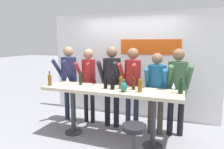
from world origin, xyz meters
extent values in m
plane|color=gray|center=(0.00, 0.00, 0.00)|extent=(40.00, 40.00, 0.00)
cube|color=white|center=(0.00, 1.45, 1.28)|extent=(4.22, 0.10, 2.56)
cube|color=#DB5114|center=(0.47, 1.39, 1.74)|extent=(1.43, 0.02, 0.36)
cube|color=beige|center=(0.00, 0.00, 0.97)|extent=(2.62, 0.66, 0.06)
cylinder|color=#333338|center=(-0.81, 0.00, 0.50)|extent=(0.09, 0.09, 0.94)
cylinder|color=#333338|center=(-0.81, 0.00, 0.01)|extent=(0.36, 0.36, 0.02)
cylinder|color=#333338|center=(0.81, 0.00, 0.50)|extent=(0.09, 0.09, 0.94)
cylinder|color=#333338|center=(0.81, 0.00, 0.01)|extent=(0.36, 0.36, 0.02)
cylinder|color=#333338|center=(0.62, -0.63, 0.31)|extent=(0.06, 0.06, 0.57)
cylinder|color=black|center=(0.62, -0.63, 0.60)|extent=(0.37, 0.37, 0.07)
cylinder|color=#23283D|center=(-1.34, 0.60, 0.42)|extent=(0.11, 0.11, 0.84)
cylinder|color=#23283D|center=(-1.15, 0.57, 0.42)|extent=(0.11, 0.11, 0.84)
cylinder|color=#23284C|center=(-1.25, 0.58, 1.18)|extent=(0.41, 0.41, 0.67)
sphere|color=#9E7556|center=(-1.25, 0.58, 1.65)|extent=(0.23, 0.23, 0.23)
cylinder|color=#23284C|center=(-1.44, 0.45, 1.23)|extent=(0.15, 0.40, 0.51)
cylinder|color=#23284C|center=(-1.11, 0.40, 1.23)|extent=(0.15, 0.40, 0.51)
cylinder|color=black|center=(-0.84, 0.62, 0.41)|extent=(0.10, 0.10, 0.82)
cylinder|color=black|center=(-0.67, 0.62, 0.41)|extent=(0.10, 0.10, 0.82)
cylinder|color=maroon|center=(-0.75, 0.62, 1.15)|extent=(0.31, 0.31, 0.65)
sphere|color=#9E7556|center=(-0.75, 0.62, 1.60)|extent=(0.22, 0.22, 0.22)
cylinder|color=maroon|center=(-0.90, 0.46, 1.19)|extent=(0.08, 0.38, 0.49)
cylinder|color=maroon|center=(-0.61, 0.46, 1.19)|extent=(0.08, 0.38, 0.49)
cylinder|color=black|center=(-0.29, 0.58, 0.42)|extent=(0.12, 0.12, 0.85)
cylinder|color=black|center=(-0.08, 0.58, 0.42)|extent=(0.12, 0.12, 0.85)
cylinder|color=black|center=(-0.18, 0.58, 1.18)|extent=(0.39, 0.39, 0.67)
sphere|color=brown|center=(-0.18, 0.58, 1.65)|extent=(0.23, 0.23, 0.23)
cylinder|color=black|center=(-0.36, 0.41, 1.23)|extent=(0.10, 0.40, 0.52)
cylinder|color=black|center=(0.00, 0.42, 1.23)|extent=(0.10, 0.40, 0.52)
cylinder|color=#23283D|center=(0.19, 0.58, 0.42)|extent=(0.11, 0.11, 0.83)
cylinder|color=#23283D|center=(0.37, 0.56, 0.42)|extent=(0.11, 0.11, 0.83)
cylinder|color=maroon|center=(0.28, 0.57, 1.17)|extent=(0.37, 0.37, 0.66)
sphere|color=brown|center=(0.28, 0.57, 1.63)|extent=(0.23, 0.23, 0.23)
cylinder|color=maroon|center=(0.10, 0.43, 1.21)|extent=(0.13, 0.39, 0.51)
cylinder|color=maroon|center=(0.41, 0.39, 1.21)|extent=(0.13, 0.39, 0.51)
cylinder|color=#473D33|center=(0.67, 0.55, 0.40)|extent=(0.11, 0.11, 0.79)
cylinder|color=#473D33|center=(0.87, 0.56, 0.40)|extent=(0.11, 0.11, 0.79)
cylinder|color=#19517A|center=(0.77, 0.55, 1.10)|extent=(0.37, 0.37, 0.63)
sphere|color=brown|center=(0.77, 0.55, 1.54)|extent=(0.21, 0.21, 0.21)
cylinder|color=#19517A|center=(0.61, 0.39, 1.15)|extent=(0.10, 0.38, 0.48)
cylinder|color=#19517A|center=(0.94, 0.41, 1.15)|extent=(0.10, 0.38, 0.48)
cylinder|color=black|center=(1.06, 0.60, 0.42)|extent=(0.12, 0.12, 0.83)
cylinder|color=black|center=(1.26, 0.64, 0.42)|extent=(0.12, 0.12, 0.83)
cylinder|color=#335638|center=(1.16, 0.62, 1.16)|extent=(0.43, 0.43, 0.66)
sphere|color=brown|center=(1.16, 0.62, 1.62)|extent=(0.23, 0.23, 0.23)
cylinder|color=#335638|center=(1.02, 0.42, 1.21)|extent=(0.17, 0.40, 0.51)
cylinder|color=#335638|center=(1.36, 0.49, 1.21)|extent=(0.17, 0.40, 0.51)
cylinder|color=black|center=(0.06, -0.04, 1.10)|extent=(0.08, 0.08, 0.20)
sphere|color=black|center=(0.06, -0.04, 1.20)|extent=(0.08, 0.08, 0.08)
cylinder|color=black|center=(0.06, -0.04, 1.24)|extent=(0.03, 0.03, 0.07)
cylinder|color=black|center=(0.06, -0.04, 1.28)|extent=(0.03, 0.03, 0.01)
cylinder|color=brown|center=(0.19, 0.06, 1.10)|extent=(0.08, 0.08, 0.20)
sphere|color=brown|center=(0.19, 0.06, 1.20)|extent=(0.08, 0.08, 0.08)
cylinder|color=brown|center=(0.19, 0.06, 1.23)|extent=(0.03, 0.03, 0.07)
cylinder|color=black|center=(0.19, 0.06, 1.27)|extent=(0.03, 0.03, 0.01)
cylinder|color=brown|center=(-1.22, -0.16, 1.10)|extent=(0.07, 0.07, 0.20)
sphere|color=brown|center=(-1.22, -0.16, 1.20)|extent=(0.07, 0.07, 0.07)
cylinder|color=brown|center=(-1.22, -0.16, 1.24)|extent=(0.03, 0.03, 0.07)
cylinder|color=black|center=(-1.22, -0.16, 1.28)|extent=(0.03, 0.03, 0.01)
cylinder|color=brown|center=(0.57, -0.07, 1.10)|extent=(0.08, 0.08, 0.20)
sphere|color=brown|center=(0.57, -0.07, 1.20)|extent=(0.08, 0.08, 0.08)
cylinder|color=brown|center=(0.57, -0.07, 1.23)|extent=(0.03, 0.03, 0.07)
cylinder|color=black|center=(0.57, -0.07, 1.28)|extent=(0.03, 0.03, 0.01)
cylinder|color=black|center=(-0.08, -0.03, 1.10)|extent=(0.07, 0.07, 0.20)
sphere|color=black|center=(-0.08, -0.03, 1.20)|extent=(0.07, 0.07, 0.07)
cylinder|color=black|center=(-0.08, -0.03, 1.24)|extent=(0.03, 0.03, 0.07)
cylinder|color=black|center=(-0.08, -0.03, 1.28)|extent=(0.03, 0.03, 0.01)
cylinder|color=#4C1E0F|center=(0.42, 0.08, 1.10)|extent=(0.07, 0.07, 0.20)
sphere|color=#4C1E0F|center=(0.42, 0.08, 1.21)|extent=(0.07, 0.07, 0.07)
cylinder|color=#4C1E0F|center=(0.42, 0.08, 1.24)|extent=(0.03, 0.03, 0.07)
cylinder|color=black|center=(0.42, 0.08, 1.28)|extent=(0.03, 0.03, 0.01)
cylinder|color=black|center=(1.23, 0.07, 1.09)|extent=(0.08, 0.08, 0.18)
sphere|color=black|center=(1.23, 0.07, 1.19)|extent=(0.08, 0.08, 0.08)
cylinder|color=black|center=(1.23, 0.07, 1.22)|extent=(0.03, 0.03, 0.07)
cylinder|color=black|center=(1.23, 0.07, 1.26)|extent=(0.03, 0.03, 0.01)
cylinder|color=black|center=(-0.68, 0.10, 1.09)|extent=(0.06, 0.06, 0.18)
sphere|color=black|center=(-0.68, 0.10, 1.19)|extent=(0.06, 0.06, 0.06)
cylinder|color=black|center=(-0.68, 0.10, 1.22)|extent=(0.02, 0.02, 0.06)
cylinder|color=black|center=(-0.68, 0.10, 1.26)|extent=(0.03, 0.03, 0.01)
cylinder|color=silver|center=(-0.90, -0.03, 1.01)|extent=(0.06, 0.06, 0.01)
cylinder|color=silver|center=(-0.90, -0.03, 1.05)|extent=(0.01, 0.01, 0.08)
cone|color=silver|center=(-0.90, -0.03, 1.13)|extent=(0.07, 0.07, 0.09)
cylinder|color=silver|center=(1.12, 0.05, 1.01)|extent=(0.06, 0.06, 0.01)
cylinder|color=silver|center=(1.12, 0.05, 1.05)|extent=(0.01, 0.01, 0.08)
cone|color=silver|center=(1.12, 0.05, 1.13)|extent=(0.07, 0.07, 0.09)
ellipsoid|color=#1E665B|center=(0.31, -0.15, 1.09)|extent=(0.13, 0.13, 0.17)
cylinder|color=#1E665B|center=(0.31, -0.15, 1.20)|extent=(0.04, 0.04, 0.05)
camera|label=1|loc=(1.28, -3.38, 1.85)|focal=32.00mm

